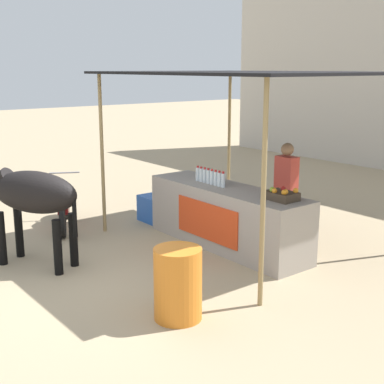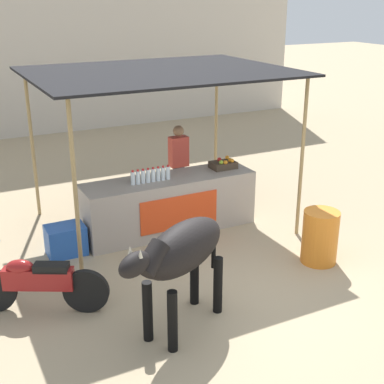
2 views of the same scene
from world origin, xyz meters
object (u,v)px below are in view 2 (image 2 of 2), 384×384
vendor_behind_counter (179,168)px  motorcycle_parked (37,282)px  cooler_box (66,240)px  stall_counter (169,204)px  water_barrel (320,237)px  fruit_crate (223,164)px  cow (181,253)px

vendor_behind_counter → motorcycle_parked: bearing=-143.5°
vendor_behind_counter → motorcycle_parked: vendor_behind_counter is taller
cooler_box → stall_counter: bearing=3.0°
vendor_behind_counter → water_barrel: 3.07m
vendor_behind_counter → water_barrel: vendor_behind_counter is taller
stall_counter → water_barrel: (1.56, -2.11, -0.06)m
fruit_crate → stall_counter: bearing=-177.4°
cow → motorcycle_parked: (-1.49, 1.17, -0.60)m
stall_counter → cow: (-1.09, -2.72, 0.55)m
cooler_box → motorcycle_parked: 1.64m
fruit_crate → water_barrel: (0.46, -2.16, -0.62)m
cooler_box → water_barrel: (3.41, -2.02, 0.18)m
fruit_crate → cow: 3.53m
water_barrel → stall_counter: bearing=126.4°
cooler_box → cow: cow is taller
cooler_box → water_barrel: 3.96m
stall_counter → motorcycle_parked: size_ratio=1.84×
stall_counter → water_barrel: size_ratio=3.61×
stall_counter → water_barrel: stall_counter is taller
cooler_box → cow: (0.76, -2.63, 0.79)m
stall_counter → cow: cow is taller
cooler_box → water_barrel: water_barrel is taller
stall_counter → cooler_box: 1.87m
motorcycle_parked → vendor_behind_counter: bearing=36.5°
vendor_behind_counter → cow: (-1.64, -3.48, 0.18)m
stall_counter → motorcycle_parked: (-2.58, -1.56, -0.05)m
stall_counter → fruit_crate: size_ratio=6.82×
fruit_crate → cooler_box: bearing=-177.2°
motorcycle_parked → cooler_box: bearing=63.4°
vendor_behind_counter → stall_counter: bearing=-125.9°
stall_counter → cooler_box: stall_counter is taller
vendor_behind_counter → cooler_box: vendor_behind_counter is taller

